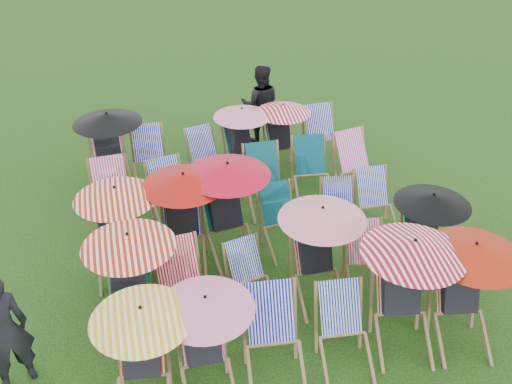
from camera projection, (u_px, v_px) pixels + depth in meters
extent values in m
plane|color=black|center=(257.00, 251.00, 8.55)|extent=(100.00, 100.00, 0.00)
cube|color=red|center=(142.00, 347.00, 6.17)|extent=(0.52, 0.42, 0.56)
cube|color=black|center=(142.00, 350.00, 6.13)|extent=(0.45, 0.46, 0.59)
sphere|color=tan|center=(139.00, 323.00, 6.05)|extent=(0.21, 0.21, 0.21)
cylinder|color=black|center=(144.00, 335.00, 5.96)|extent=(0.03, 0.03, 0.69)
cone|color=#FFB80D|center=(141.00, 314.00, 5.79)|extent=(1.08, 1.08, 0.17)
cube|color=#D72B86|center=(201.00, 336.00, 6.32)|extent=(0.46, 0.34, 0.55)
cube|color=black|center=(202.00, 339.00, 6.29)|extent=(0.38, 0.40, 0.58)
sphere|color=tan|center=(199.00, 313.00, 6.20)|extent=(0.20, 0.20, 0.20)
cylinder|color=black|center=(207.00, 324.00, 6.13)|extent=(0.03, 0.03, 0.67)
cone|color=pink|center=(205.00, 303.00, 5.96)|extent=(1.06, 1.06, 0.16)
cube|color=#0810AC|center=(271.00, 312.00, 6.49)|extent=(0.58, 0.45, 0.64)
cube|color=#072290|center=(340.00, 307.00, 6.66)|extent=(0.52, 0.41, 0.57)
cube|color=red|center=(398.00, 284.00, 6.90)|extent=(0.59, 0.48, 0.63)
cube|color=black|center=(400.00, 287.00, 6.86)|extent=(0.52, 0.53, 0.66)
sphere|color=tan|center=(401.00, 259.00, 6.76)|extent=(0.23, 0.23, 0.23)
cylinder|color=black|center=(410.00, 271.00, 6.67)|extent=(0.03, 0.03, 0.77)
cone|color=#B80922|center=(414.00, 247.00, 6.47)|extent=(1.21, 1.21, 0.19)
cube|color=red|center=(457.00, 285.00, 6.94)|extent=(0.56, 0.46, 0.60)
cube|color=black|center=(458.00, 288.00, 6.90)|extent=(0.49, 0.50, 0.63)
sphere|color=tan|center=(460.00, 261.00, 6.81)|extent=(0.22, 0.22, 0.22)
cylinder|color=black|center=(469.00, 272.00, 6.72)|extent=(0.03, 0.03, 0.73)
cone|color=#A71E09|center=(475.00, 250.00, 6.54)|extent=(1.15, 1.15, 0.18)
cube|color=#0B7344|center=(130.00, 274.00, 7.13)|extent=(0.56, 0.46, 0.59)
cube|color=black|center=(129.00, 277.00, 7.09)|extent=(0.49, 0.50, 0.62)
sphere|color=tan|center=(127.00, 251.00, 7.00)|extent=(0.22, 0.22, 0.22)
cylinder|color=black|center=(131.00, 262.00, 6.91)|extent=(0.03, 0.03, 0.72)
cone|color=red|center=(128.00, 240.00, 6.73)|extent=(1.13, 1.13, 0.18)
cube|color=red|center=(177.00, 264.00, 7.23)|extent=(0.55, 0.42, 0.62)
cube|color=#071F90|center=(245.00, 260.00, 7.50)|extent=(0.48, 0.39, 0.51)
cube|color=red|center=(313.00, 247.00, 7.58)|extent=(0.50, 0.37, 0.59)
cube|color=black|center=(314.00, 250.00, 7.53)|extent=(0.42, 0.43, 0.62)
sphere|color=tan|center=(313.00, 225.00, 7.44)|extent=(0.22, 0.22, 0.22)
cylinder|color=black|center=(321.00, 234.00, 7.37)|extent=(0.03, 0.03, 0.72)
cone|color=pink|center=(322.00, 213.00, 7.19)|extent=(1.13, 1.13, 0.18)
cube|color=#D72B6F|center=(364.00, 241.00, 7.77)|extent=(0.51, 0.41, 0.55)
cube|color=#0A6D22|center=(421.00, 229.00, 8.02)|extent=(0.50, 0.40, 0.54)
cube|color=black|center=(422.00, 231.00, 7.99)|extent=(0.43, 0.45, 0.56)
sphere|color=tan|center=(423.00, 209.00, 7.91)|extent=(0.20, 0.20, 0.20)
cylinder|color=black|center=(429.00, 217.00, 7.83)|extent=(0.03, 0.03, 0.66)
cone|color=black|center=(433.00, 199.00, 7.66)|extent=(1.04, 1.04, 0.16)
cube|color=#096321|center=(116.00, 226.00, 7.99)|extent=(0.52, 0.40, 0.59)
cube|color=black|center=(116.00, 228.00, 7.95)|extent=(0.44, 0.45, 0.62)
sphere|color=tan|center=(113.00, 205.00, 7.86)|extent=(0.22, 0.22, 0.22)
cylinder|color=black|center=(118.00, 213.00, 7.78)|extent=(0.03, 0.03, 0.72)
cone|color=#BA2709|center=(115.00, 193.00, 7.60)|extent=(1.13, 1.13, 0.17)
cube|color=#070793|center=(182.00, 213.00, 8.21)|extent=(0.56, 0.44, 0.61)
cube|color=black|center=(182.00, 215.00, 8.17)|extent=(0.48, 0.50, 0.64)
sphere|color=tan|center=(180.00, 191.00, 8.08)|extent=(0.22, 0.22, 0.22)
cylinder|color=black|center=(185.00, 200.00, 7.99)|extent=(0.03, 0.03, 0.74)
cone|color=#AA0F09|center=(183.00, 179.00, 7.80)|extent=(1.17, 1.17, 0.18)
cube|color=#096139|center=(222.00, 205.00, 8.34)|extent=(0.58, 0.46, 0.63)
cube|color=black|center=(223.00, 207.00, 8.30)|extent=(0.51, 0.52, 0.66)
sphere|color=tan|center=(220.00, 183.00, 8.19)|extent=(0.23, 0.23, 0.23)
cylinder|color=black|center=(228.00, 190.00, 8.13)|extent=(0.03, 0.03, 0.78)
cone|color=red|center=(228.00, 169.00, 7.93)|extent=(1.22, 1.22, 0.19)
cube|color=#0A6F3B|center=(277.00, 203.00, 8.52)|extent=(0.50, 0.39, 0.56)
cube|color=#071092|center=(338.00, 196.00, 8.74)|extent=(0.50, 0.40, 0.53)
cube|color=#0823A8|center=(372.00, 187.00, 8.91)|extent=(0.48, 0.36, 0.56)
cube|color=#F73187|center=(110.00, 178.00, 8.98)|extent=(0.54, 0.41, 0.63)
cube|color=#0726A2|center=(166.00, 178.00, 9.07)|extent=(0.55, 0.44, 0.59)
cube|color=#070D98|center=(214.00, 175.00, 9.27)|extent=(0.48, 0.38, 0.53)
cube|color=#096834|center=(262.00, 163.00, 9.41)|extent=(0.53, 0.40, 0.62)
cube|color=#096637|center=(310.00, 155.00, 9.67)|extent=(0.55, 0.43, 0.60)
cube|color=#F230A4|center=(352.00, 150.00, 9.75)|extent=(0.59, 0.47, 0.63)
cube|color=#FF337A|center=(108.00, 148.00, 9.88)|extent=(0.52, 0.39, 0.60)
cube|color=black|center=(108.00, 150.00, 9.84)|extent=(0.44, 0.45, 0.63)
sphere|color=tan|center=(105.00, 130.00, 9.74)|extent=(0.22, 0.22, 0.22)
cylinder|color=black|center=(110.00, 136.00, 9.67)|extent=(0.03, 0.03, 0.73)
cone|color=black|center=(107.00, 118.00, 9.49)|extent=(1.15, 1.15, 0.18)
cube|color=#080AAA|center=(148.00, 142.00, 10.08)|extent=(0.51, 0.38, 0.59)
cube|color=#0810A8|center=(201.00, 143.00, 10.20)|extent=(0.51, 0.42, 0.54)
cube|color=#09602A|center=(238.00, 138.00, 10.36)|extent=(0.49, 0.39, 0.53)
cube|color=black|center=(239.00, 139.00, 10.33)|extent=(0.43, 0.44, 0.55)
sphere|color=tan|center=(236.00, 123.00, 10.24)|extent=(0.19, 0.19, 0.19)
cylinder|color=black|center=(242.00, 128.00, 10.19)|extent=(0.03, 0.03, 0.65)
cone|color=pink|center=(242.00, 112.00, 10.03)|extent=(1.02, 1.02, 0.16)
cube|color=#0823A9|center=(278.00, 134.00, 10.53)|extent=(0.46, 0.35, 0.52)
cube|color=black|center=(279.00, 135.00, 10.50)|extent=(0.39, 0.40, 0.55)
sphere|color=tan|center=(277.00, 119.00, 10.41)|extent=(0.19, 0.19, 0.19)
cylinder|color=black|center=(283.00, 123.00, 10.35)|extent=(0.03, 0.03, 0.64)
cone|color=red|center=(283.00, 109.00, 10.19)|extent=(1.01, 1.01, 0.16)
cube|color=#0908AE|center=(319.00, 122.00, 10.70)|extent=(0.52, 0.39, 0.62)
imported|color=black|center=(2.00, 332.00, 6.11)|extent=(0.69, 0.59, 1.61)
imported|color=black|center=(260.00, 104.00, 11.13)|extent=(0.90, 0.79, 1.59)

